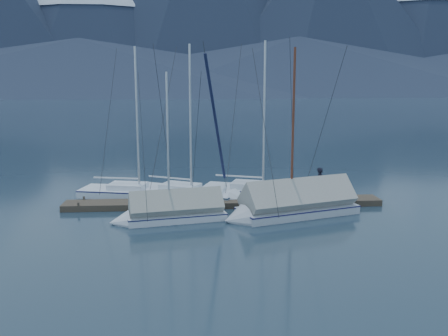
{
  "coord_description": "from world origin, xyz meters",
  "views": [
    {
      "loc": [
        -1.93,
        -24.18,
        6.98
      ],
      "look_at": [
        0.0,
        2.0,
        2.2
      ],
      "focal_mm": 38.0,
      "sensor_mm": 36.0,
      "label": 1
    }
  ],
  "objects": [
    {
      "name": "person",
      "position": [
        5.6,
        2.11,
        1.24
      ],
      "size": [
        0.65,
        0.77,
        1.79
      ],
      "primitive_type": "imported",
      "rotation": [
        0.0,
        0.0,
        1.16
      ],
      "color": "black",
      "rests_on": "dock"
    },
    {
      "name": "sailboat_open_right",
      "position": [
        3.1,
        4.0,
        0.18
      ],
      "size": [
        8.08,
        4.71,
        10.31
      ],
      "color": "silver",
      "rests_on": "ground"
    },
    {
      "name": "mooring_posts",
      "position": [
        -0.5,
        2.0,
        0.35
      ],
      "size": [
        15.12,
        1.52,
        0.35
      ],
      "color": "#382D23",
      "rests_on": "ground"
    },
    {
      "name": "sailboat_covered_near",
      "position": [
        3.24,
        -0.27,
        0.48
      ],
      "size": [
        7.76,
        4.42,
        9.66
      ],
      "color": "silver",
      "rests_on": "ground"
    },
    {
      "name": "sailboat_open_mid",
      "position": [
        -1.37,
        3.78,
        0.18
      ],
      "size": [
        7.75,
        5.35,
        10.06
      ],
      "color": "silver",
      "rests_on": "ground"
    },
    {
      "name": "mountain_range",
      "position": [
        4.12,
        370.45,
        58.65
      ],
      "size": [
        877.0,
        584.0,
        150.5
      ],
      "color": "#475675",
      "rests_on": "ground"
    },
    {
      "name": "ground",
      "position": [
        0.0,
        0.0,
        0.0
      ],
      "size": [
        1000.0,
        1000.0,
        0.0
      ],
      "primitive_type": "plane",
      "color": "#152430",
      "rests_on": "ground"
    },
    {
      "name": "dock",
      "position": [
        0.0,
        2.0,
        0.11
      ],
      "size": [
        18.0,
        1.5,
        0.54
      ],
      "color": "#382D23",
      "rests_on": "ground"
    },
    {
      "name": "sailboat_covered_far",
      "position": [
        -3.11,
        -0.71,
        0.4
      ],
      "size": [
        6.08,
        2.89,
        8.21
      ],
      "color": "silver",
      "rests_on": "ground"
    },
    {
      "name": "sailboat_open_left",
      "position": [
        -4.53,
        4.49,
        0.17
      ],
      "size": [
        7.8,
        3.81,
        9.94
      ],
      "color": "white",
      "rests_on": "ground"
    }
  ]
}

